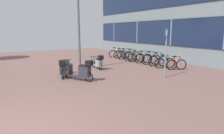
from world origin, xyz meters
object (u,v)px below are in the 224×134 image
at_px(bicycle_rack_01, 165,63).
at_px(scooter_far, 98,62).
at_px(bicycle_rack_08, 121,54).
at_px(bicycle_rack_06, 132,56).
at_px(scooter_near, 82,71).
at_px(parking_sign, 166,48).
at_px(lamp_post, 78,14).
at_px(bicycle_rack_02, 158,61).
at_px(scooter_mid, 64,69).
at_px(bicycle_rack_05, 136,57).
at_px(bicycle_rack_04, 143,58).
at_px(bicycle_rack_09, 116,54).
at_px(bicycle_rack_07, 126,55).
at_px(bicycle_rack_03, 151,59).
at_px(bicycle_rack_00, 176,64).

xyz_separation_m(bicycle_rack_01, scooter_far, (-3.74, 1.99, 0.08)).
xyz_separation_m(bicycle_rack_08, scooter_far, (-3.93, -3.22, 0.08)).
distance_m(bicycle_rack_06, scooter_far, 4.35).
relative_size(scooter_near, parking_sign, 0.63).
xyz_separation_m(scooter_far, parking_sign, (1.79, -3.84, 1.12)).
xyz_separation_m(scooter_near, parking_sign, (3.78, -1.69, 1.07)).
bearing_deg(bicycle_rack_01, lamp_post, 151.52).
distance_m(bicycle_rack_02, scooter_mid, 6.41).
distance_m(scooter_mid, scooter_far, 2.65).
xyz_separation_m(bicycle_rack_05, bicycle_rack_06, (0.16, 0.74, 0.02)).
distance_m(bicycle_rack_06, scooter_mid, 7.00).
xyz_separation_m(bicycle_rack_04, lamp_post, (-4.87, 0.33, 3.01)).
xyz_separation_m(scooter_near, scooter_mid, (-0.48, 1.19, -0.02)).
height_order(bicycle_rack_01, parking_sign, parking_sign).
xyz_separation_m(bicycle_rack_02, bicycle_rack_09, (-0.03, 5.20, -0.02)).
xyz_separation_m(scooter_mid, parking_sign, (4.26, -2.88, 1.10)).
height_order(bicycle_rack_06, scooter_mid, bicycle_rack_06).
xyz_separation_m(bicycle_rack_04, parking_sign, (-2.10, -4.08, 1.19)).
bearing_deg(bicycle_rack_08, bicycle_rack_07, -94.04).
xyz_separation_m(bicycle_rack_08, scooter_mid, (-6.40, -4.17, 0.10)).
distance_m(bicycle_rack_05, scooter_mid, 6.59).
height_order(bicycle_rack_06, bicycle_rack_08, bicycle_rack_06).
xyz_separation_m(bicycle_rack_03, bicycle_rack_05, (-0.14, 1.49, -0.02)).
height_order(bicycle_rack_04, bicycle_rack_07, bicycle_rack_07).
xyz_separation_m(bicycle_rack_04, bicycle_rack_08, (0.03, 2.97, -0.01)).
height_order(scooter_mid, parking_sign, parking_sign).
bearing_deg(bicycle_rack_03, bicycle_rack_08, 90.66).
bearing_deg(bicycle_rack_03, bicycle_rack_05, 95.48).
xyz_separation_m(bicycle_rack_00, bicycle_rack_08, (-0.05, 5.94, 0.01)).
distance_m(bicycle_rack_02, bicycle_rack_03, 0.74).
distance_m(bicycle_rack_08, scooter_mid, 7.64).
relative_size(bicycle_rack_03, bicycle_rack_07, 1.05).
bearing_deg(scooter_mid, bicycle_rack_05, 17.12).
bearing_deg(bicycle_rack_02, bicycle_rack_01, -104.22).
bearing_deg(bicycle_rack_05, scooter_far, -165.56).
bearing_deg(bicycle_rack_08, scooter_far, -140.71).
height_order(bicycle_rack_00, bicycle_rack_07, bicycle_rack_07).
xyz_separation_m(bicycle_rack_00, bicycle_rack_04, (-0.09, 2.97, 0.02)).
height_order(parking_sign, lamp_post, lamp_post).
bearing_deg(bicycle_rack_06, bicycle_rack_01, -93.86).
bearing_deg(scooter_near, bicycle_rack_08, 42.20).
xyz_separation_m(bicycle_rack_03, bicycle_rack_06, (0.02, 2.23, -0.00)).
xyz_separation_m(bicycle_rack_07, scooter_far, (-3.88, -2.47, 0.07)).
distance_m(bicycle_rack_05, scooter_near, 6.61).
height_order(bicycle_rack_08, parking_sign, parking_sign).
height_order(bicycle_rack_02, scooter_far, bicycle_rack_02).
height_order(bicycle_rack_03, bicycle_rack_06, same).
relative_size(bicycle_rack_06, scooter_mid, 0.77).
relative_size(bicycle_rack_07, bicycle_rack_09, 1.01).
distance_m(bicycle_rack_00, scooter_mid, 6.69).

